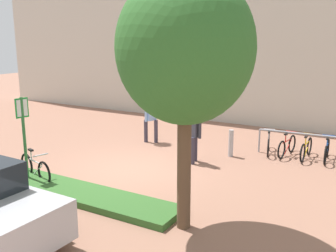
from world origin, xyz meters
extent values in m
plane|color=#936651|center=(0.00, 0.00, 0.00)|extent=(60.00, 60.00, 0.00)
cube|color=beige|center=(0.00, 8.13, 5.00)|extent=(28.00, 1.20, 10.00)
cube|color=#336028|center=(-0.68, -2.28, 0.08)|extent=(7.00, 1.10, 0.16)
cylinder|color=brown|center=(3.06, -2.38, 1.30)|extent=(0.28, 0.28, 2.59)
ellipsoid|color=#2D6628|center=(3.06, -2.38, 3.65)|extent=(2.64, 2.64, 2.90)
cylinder|color=#2D7238|center=(-1.77, -2.28, 1.17)|extent=(0.08, 0.08, 2.34)
cube|color=#198C33|center=(-1.77, -2.28, 2.06)|extent=(0.09, 0.36, 0.52)
cube|color=white|center=(-1.77, -2.28, 2.06)|extent=(0.08, 0.30, 0.44)
torus|color=black|center=(-2.22, -1.91, 0.33)|extent=(0.65, 0.23, 0.66)
torus|color=black|center=(-1.24, -2.18, 0.33)|extent=(0.65, 0.23, 0.66)
cylinder|color=silver|center=(-1.73, -2.05, 0.55)|extent=(0.82, 0.25, 0.04)
cylinder|color=silver|center=(-1.63, -2.07, 0.30)|extent=(0.59, 0.19, 0.44)
cylinder|color=silver|center=(-1.90, -2.00, 0.67)|extent=(0.04, 0.04, 0.28)
cube|color=black|center=(-1.90, -2.00, 0.83)|extent=(0.21, 0.13, 0.05)
cylinder|color=silver|center=(-1.35, -2.15, 0.81)|extent=(0.15, 0.42, 0.04)
cylinder|color=#99999E|center=(2.76, 3.70, 0.40)|extent=(0.06, 0.06, 0.80)
cylinder|color=#99999E|center=(4.61, 3.81, 0.80)|extent=(3.70, 0.28, 0.06)
torus|color=black|center=(3.19, 3.31, 0.30)|extent=(0.21, 0.60, 0.61)
torus|color=black|center=(2.95, 4.22, 0.30)|extent=(0.21, 0.60, 0.61)
cylinder|color=silver|center=(3.07, 3.76, 0.51)|extent=(0.23, 0.75, 0.03)
cylinder|color=silver|center=(3.04, 3.85, 0.27)|extent=(0.17, 0.55, 0.40)
cylinder|color=silver|center=(3.11, 3.60, 0.62)|extent=(0.03, 0.03, 0.26)
cube|color=black|center=(3.11, 3.60, 0.76)|extent=(0.12, 0.20, 0.05)
cylinder|color=silver|center=(2.98, 4.11, 0.75)|extent=(0.38, 0.13, 0.04)
torus|color=black|center=(3.62, 3.31, 0.30)|extent=(0.13, 0.61, 0.61)
torus|color=black|center=(3.74, 4.24, 0.30)|extent=(0.13, 0.61, 0.61)
cylinder|color=red|center=(3.68, 3.77, 0.51)|extent=(0.13, 0.77, 0.03)
cylinder|color=red|center=(3.70, 3.86, 0.27)|extent=(0.10, 0.56, 0.40)
cylinder|color=red|center=(3.66, 3.60, 0.62)|extent=(0.03, 0.03, 0.26)
cube|color=black|center=(3.66, 3.60, 0.76)|extent=(0.10, 0.19, 0.05)
cylinder|color=red|center=(3.73, 4.12, 0.75)|extent=(0.39, 0.09, 0.04)
torus|color=black|center=(4.29, 3.28, 0.30)|extent=(0.07, 0.61, 0.61)
torus|color=black|center=(4.32, 4.22, 0.30)|extent=(0.07, 0.61, 0.61)
cylinder|color=gold|center=(4.30, 3.75, 0.51)|extent=(0.06, 0.77, 0.03)
cylinder|color=gold|center=(4.31, 3.84, 0.27)|extent=(0.05, 0.56, 0.40)
cylinder|color=gold|center=(4.30, 3.58, 0.62)|extent=(0.03, 0.03, 0.26)
cube|color=black|center=(4.30, 3.58, 0.76)|extent=(0.08, 0.19, 0.05)
cylinder|color=gold|center=(4.31, 4.10, 0.75)|extent=(0.39, 0.05, 0.04)
torus|color=black|center=(4.95, 3.38, 0.30)|extent=(0.10, 0.61, 0.61)
torus|color=black|center=(4.88, 4.31, 0.30)|extent=(0.10, 0.61, 0.61)
cylinder|color=#194CA5|center=(4.91, 3.85, 0.51)|extent=(0.09, 0.77, 0.03)
cylinder|color=#194CA5|center=(4.91, 3.94, 0.27)|extent=(0.07, 0.56, 0.40)
cylinder|color=#194CA5|center=(4.93, 3.68, 0.62)|extent=(0.03, 0.03, 0.26)
cube|color=black|center=(4.93, 3.68, 0.76)|extent=(0.09, 0.19, 0.05)
cylinder|color=#194CA5|center=(4.89, 4.20, 0.75)|extent=(0.39, 0.06, 0.04)
cylinder|color=#ADADB2|center=(2.10, 2.74, 0.45)|extent=(0.16, 0.16, 0.90)
cylinder|color=#383342|center=(-1.32, 2.85, 0.42)|extent=(0.14, 0.14, 0.85)
cylinder|color=#383342|center=(-0.95, 2.97, 0.42)|extent=(0.14, 0.14, 0.85)
cube|color=#8CB2E5|center=(-1.13, 2.91, 1.16)|extent=(0.30, 0.43, 0.62)
cylinder|color=#8CB2E5|center=(-1.18, 2.66, 1.13)|extent=(0.09, 0.09, 0.59)
cylinder|color=#8CB2E5|center=(-1.09, 3.17, 1.13)|extent=(0.09, 0.09, 0.59)
sphere|color=tan|center=(-1.13, 2.91, 1.61)|extent=(0.22, 0.22, 0.22)
cylinder|color=#383342|center=(1.37, 1.39, 0.42)|extent=(0.14, 0.14, 0.85)
cylinder|color=#383342|center=(1.31, 1.71, 0.42)|extent=(0.14, 0.14, 0.85)
cube|color=#2D2D38|center=(1.34, 1.55, 1.16)|extent=(0.46, 0.38, 0.62)
cylinder|color=#2D2D38|center=(1.58, 1.45, 1.13)|extent=(0.09, 0.09, 0.59)
cylinder|color=#2D2D38|center=(1.10, 1.65, 1.13)|extent=(0.09, 0.09, 0.59)
sphere|color=tan|center=(1.34, 1.55, 1.61)|extent=(0.22, 0.22, 0.22)
cylinder|color=black|center=(1.07, -4.09, 0.32)|extent=(0.64, 0.23, 0.64)
camera|label=1|loc=(6.50, -8.95, 3.84)|focal=41.51mm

